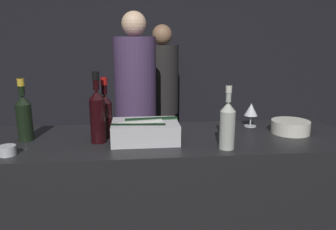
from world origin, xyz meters
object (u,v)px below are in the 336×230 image
(bowl_white, at_px, (290,126))
(wine_glass, at_px, (251,110))
(person_blond_tee, at_px, (162,97))
(candle_votive, at_px, (7,150))
(champagne_bottle, at_px, (24,115))
(white_wine_bottle, at_px, (227,124))
(red_wine_bottle_tall, at_px, (105,113))
(ice_bin_with_bottles, at_px, (145,130))
(person_in_hoodie, at_px, (136,106))
(red_wine_bottle_black_foil, at_px, (97,114))

(bowl_white, bearing_deg, wine_glass, 137.08)
(bowl_white, distance_m, wine_glass, 0.25)
(person_blond_tee, bearing_deg, candle_votive, 113.57)
(champagne_bottle, relative_size, white_wine_bottle, 1.05)
(person_blond_tee, bearing_deg, red_wine_bottle_tall, 122.86)
(ice_bin_with_bottles, xyz_separation_m, candle_votive, (-0.65, -0.15, -0.04))
(red_wine_bottle_tall, height_order, person_in_hoodie, person_in_hoodie)
(wine_glass, xyz_separation_m, person_blond_tee, (-0.41, 1.61, -0.19))
(candle_votive, bearing_deg, wine_glass, 16.35)
(white_wine_bottle, xyz_separation_m, person_in_hoodie, (-0.44, 1.34, -0.17))
(white_wine_bottle, bearing_deg, candle_votive, 179.39)
(red_wine_bottle_black_foil, height_order, red_wine_bottle_tall, red_wine_bottle_black_foil)
(white_wine_bottle, relative_size, red_wine_bottle_tall, 0.95)
(candle_votive, bearing_deg, red_wine_bottle_black_foil, 21.53)
(wine_glass, height_order, candle_votive, wine_glass)
(person_in_hoodie, bearing_deg, ice_bin_with_bottles, -60.34)
(bowl_white, distance_m, person_blond_tee, 1.88)
(candle_votive, bearing_deg, white_wine_bottle, -0.61)
(champagne_bottle, xyz_separation_m, white_wine_bottle, (1.04, -0.25, -0.01))
(champagne_bottle, xyz_separation_m, person_in_hoodie, (0.60, 1.09, -0.18))
(ice_bin_with_bottles, relative_size, champagne_bottle, 1.07)
(champagne_bottle, distance_m, white_wine_bottle, 1.07)
(bowl_white, xyz_separation_m, wine_glass, (-0.18, 0.17, 0.06))
(bowl_white, distance_m, candle_votive, 1.52)
(ice_bin_with_bottles, relative_size, bowl_white, 1.65)
(red_wine_bottle_black_foil, relative_size, person_blond_tee, 0.21)
(wine_glass, relative_size, champagne_bottle, 0.44)
(wine_glass, distance_m, white_wine_bottle, 0.48)
(candle_votive, xyz_separation_m, person_blond_tee, (0.91, 2.00, -0.11))
(champagne_bottle, distance_m, red_wine_bottle_black_foil, 0.40)
(wine_glass, xyz_separation_m, red_wine_bottle_tall, (-0.88, -0.12, 0.03))
(bowl_white, height_order, white_wine_bottle, white_wine_bottle)
(red_wine_bottle_black_foil, xyz_separation_m, person_blond_tee, (0.50, 1.83, -0.24))
(candle_votive, height_order, white_wine_bottle, white_wine_bottle)
(bowl_white, bearing_deg, champagne_bottle, 179.30)
(wine_glass, distance_m, red_wine_bottle_black_foil, 0.94)
(bowl_white, distance_m, person_in_hoodie, 1.42)
(bowl_white, bearing_deg, person_blond_tee, 108.47)
(red_wine_bottle_tall, bearing_deg, person_blond_tee, 74.84)
(champagne_bottle, height_order, red_wine_bottle_tall, same)
(champagne_bottle, distance_m, person_blond_tee, 1.98)
(red_wine_bottle_black_foil, relative_size, person_in_hoodie, 0.21)
(candle_votive, distance_m, person_in_hoodie, 1.46)
(candle_votive, bearing_deg, person_in_hoodie, 65.26)
(red_wine_bottle_black_foil, distance_m, white_wine_bottle, 0.67)
(ice_bin_with_bottles, relative_size, person_blond_tee, 0.21)
(bowl_white, distance_m, white_wine_bottle, 0.51)
(ice_bin_with_bottles, relative_size, white_wine_bottle, 1.13)
(wine_glass, bearing_deg, person_in_hoodie, 126.99)
(red_wine_bottle_black_foil, relative_size, white_wine_bottle, 1.18)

